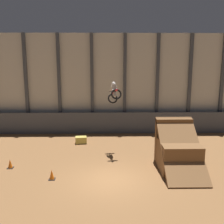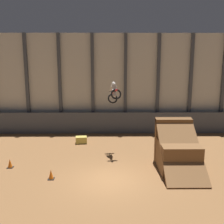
% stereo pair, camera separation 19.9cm
% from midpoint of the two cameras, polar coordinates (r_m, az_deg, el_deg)
% --- Properties ---
extents(ground_plane, '(60.00, 60.00, 0.00)m').
position_cam_midpoint_polar(ground_plane, '(15.24, -0.35, -14.67)').
color(ground_plane, brown).
extents(arena_back_wall, '(32.00, 0.40, 9.13)m').
position_cam_midpoint_polar(arena_back_wall, '(24.61, -0.43, 6.22)').
color(arena_back_wall, beige).
rests_on(arena_back_wall, ground_plane).
extents(lower_barrier, '(31.36, 0.20, 1.97)m').
position_cam_midpoint_polar(lower_barrier, '(24.35, -0.41, -2.37)').
color(lower_barrier, '#474C56').
rests_on(lower_barrier, ground_plane).
extents(dirt_ramp, '(2.37, 4.24, 3.08)m').
position_cam_midpoint_polar(dirt_ramp, '(17.06, 14.23, -8.28)').
color(dirt_ramp, brown).
rests_on(dirt_ramp, ground_plane).
extents(rider_bike_solo, '(0.99, 1.77, 1.64)m').
position_cam_midpoint_polar(rider_bike_solo, '(18.51, 0.78, 4.13)').
color(rider_bike_solo, black).
extents(traffic_cone_near_ramp, '(0.36, 0.36, 0.58)m').
position_cam_midpoint_polar(traffic_cone_near_ramp, '(15.64, -12.78, -13.12)').
color(traffic_cone_near_ramp, black).
rests_on(traffic_cone_near_ramp, ground_plane).
extents(traffic_cone_arena_edge, '(0.36, 0.36, 0.58)m').
position_cam_midpoint_polar(traffic_cone_arena_edge, '(17.93, -21.03, -10.42)').
color(traffic_cone_arena_edge, black).
rests_on(traffic_cone_arena_edge, ground_plane).
extents(hay_bale_trackside, '(0.97, 0.71, 0.57)m').
position_cam_midpoint_polar(hay_bale_trackside, '(21.67, -6.45, -6.06)').
color(hay_bale_trackside, '#CCB751').
rests_on(hay_bale_trackside, ground_plane).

